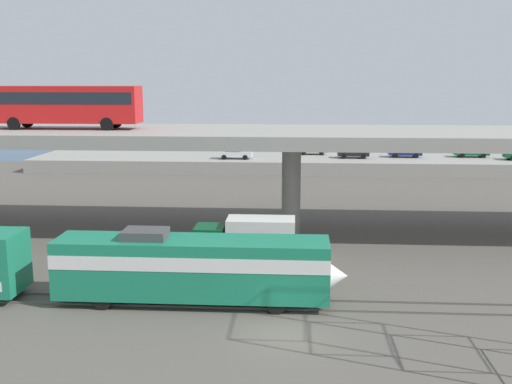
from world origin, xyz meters
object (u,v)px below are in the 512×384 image
parked_car_2 (235,153)px  parked_car_5 (405,152)px  parked_car_1 (313,149)px  service_truck_west (248,238)px  parked_car_4 (471,151)px  train_locomotive (206,266)px  parked_car_3 (353,152)px  transit_bus_on_overpass (65,103)px

parked_car_2 → parked_car_5: same height
parked_car_1 → parked_car_2: 11.76m
service_truck_west → parked_car_5: bearing=-112.3°
parked_car_2 → parked_car_5: (22.84, 3.20, -0.00)m
parked_car_1 → parked_car_4: same height
train_locomotive → parked_car_3: (12.58, 50.21, 0.28)m
transit_bus_on_overpass → train_locomotive: bearing=-49.5°
parked_car_4 → parked_car_5: same height
train_locomotive → service_truck_west: 8.21m
parked_car_1 → parked_car_2: same height
service_truck_west → parked_car_3: size_ratio=1.64×
parked_car_3 → parked_car_5: 7.13m
transit_bus_on_overpass → parked_car_1: transit_bus_on_overpass is taller
train_locomotive → service_truck_west: size_ratio=2.37×
train_locomotive → parked_car_1: bearing=82.4°
service_truck_west → parked_car_3: (10.87, 42.19, 0.84)m
train_locomotive → parked_car_2: 48.46m
service_truck_west → parked_car_5: size_ratio=1.55×
parked_car_1 → service_truck_west: bearing=83.1°
parked_car_4 → parked_car_3: bearing=-172.7°
parked_car_4 → parked_car_5: bearing=-175.4°
parked_car_2 → train_locomotive: bearing=-86.1°
parked_car_2 → parked_car_4: same height
parked_car_3 → parked_car_5: same height
transit_bus_on_overpass → parked_car_3: bearing=52.8°
transit_bus_on_overpass → parked_car_5: (33.11, 35.71, -7.92)m
parked_car_3 → parked_car_5: (7.00, 1.34, 0.00)m
train_locomotive → parked_car_5: (19.58, 51.55, 0.28)m
parked_car_4 → parked_car_2: bearing=-173.0°
train_locomotive → parked_car_5: 55.14m
transit_bus_on_overpass → service_truck_west: bearing=-27.2°
train_locomotive → parked_car_5: bearing=69.2°
parked_car_1 → parked_car_5: bearing=170.0°
train_locomotive → service_truck_west: train_locomotive is taller
parked_car_4 → parked_car_5: (-9.01, -0.72, -0.00)m
train_locomotive → parked_car_3: train_locomotive is taller
parked_car_5 → parked_car_3: bearing=-169.2°
service_truck_west → parked_car_5: 47.07m
service_truck_west → parked_car_3: parked_car_3 is taller
parked_car_3 → train_locomotive: bearing=75.9°
parked_car_1 → parked_car_4: (21.39, -1.46, 0.00)m
train_locomotive → parked_car_3: bearing=75.9°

